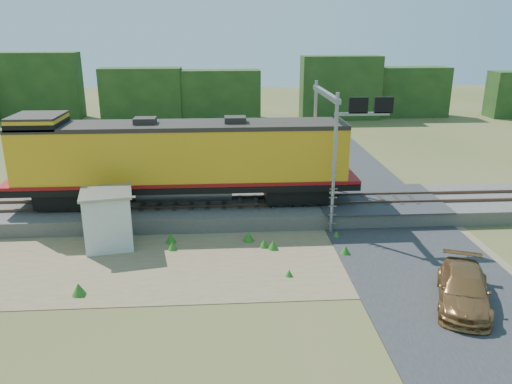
{
  "coord_description": "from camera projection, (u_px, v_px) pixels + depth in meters",
  "views": [
    {
      "loc": [
        -1.75,
        -20.51,
        10.22
      ],
      "look_at": [
        -0.19,
        3.0,
        2.4
      ],
      "focal_mm": 35.0,
      "sensor_mm": 36.0,
      "label": 1
    }
  ],
  "objects": [
    {
      "name": "locomotive",
      "position": [
        178.0,
        159.0,
        27.1
      ],
      "size": [
        19.08,
        2.91,
        4.92
      ],
      "color": "black",
      "rests_on": "rails"
    },
    {
      "name": "dirt_shoulder",
      "position": [
        221.0,
        259.0,
        23.1
      ],
      "size": [
        26.0,
        8.0,
        0.03
      ],
      "primitive_type": "cube",
      "color": "#8C7754",
      "rests_on": "ground"
    },
    {
      "name": "tree_line_north",
      "position": [
        238.0,
        92.0,
        57.77
      ],
      "size": [
        130.0,
        3.0,
        6.5
      ],
      "color": "#1C3915",
      "rests_on": "ground"
    },
    {
      "name": "ballast",
      "position": [
        256.0,
        209.0,
        28.31
      ],
      "size": [
        70.0,
        5.0,
        0.8
      ],
      "primitive_type": "cube",
      "color": "slate",
      "rests_on": "ground"
    },
    {
      "name": "shed",
      "position": [
        108.0,
        219.0,
        24.03
      ],
      "size": [
        2.78,
        2.78,
        2.82
      ],
      "rotation": [
        0.0,
        0.0,
        0.19
      ],
      "color": "silver",
      "rests_on": "ground"
    },
    {
      "name": "weed_clumps",
      "position": [
        188.0,
        264.0,
        22.63
      ],
      "size": [
        15.0,
        6.2,
        0.56
      ],
      "primitive_type": null,
      "color": "#2C6B1E",
      "rests_on": "ground"
    },
    {
      "name": "ground",
      "position": [
        265.0,
        262.0,
        22.75
      ],
      "size": [
        140.0,
        140.0,
        0.0
      ],
      "primitive_type": "plane",
      "color": "#475123",
      "rests_on": "ground"
    },
    {
      "name": "rails",
      "position": [
        256.0,
        201.0,
        28.16
      ],
      "size": [
        70.0,
        1.54,
        0.16
      ],
      "color": "brown",
      "rests_on": "ballast"
    },
    {
      "name": "road",
      "position": [
        409.0,
        249.0,
        23.87
      ],
      "size": [
        7.0,
        66.0,
        0.86
      ],
      "color": "#38383A",
      "rests_on": "ground"
    },
    {
      "name": "car",
      "position": [
        464.0,
        289.0,
        19.11
      ],
      "size": [
        3.44,
        4.91,
        1.32
      ],
      "primitive_type": "imported",
      "rotation": [
        0.0,
        0.0,
        -0.39
      ],
      "color": "olive",
      "rests_on": "ground"
    },
    {
      "name": "signal_gantry",
      "position": [
        334.0,
        122.0,
        26.35
      ],
      "size": [
        2.87,
        6.2,
        7.25
      ],
      "color": "gray",
      "rests_on": "ground"
    }
  ]
}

